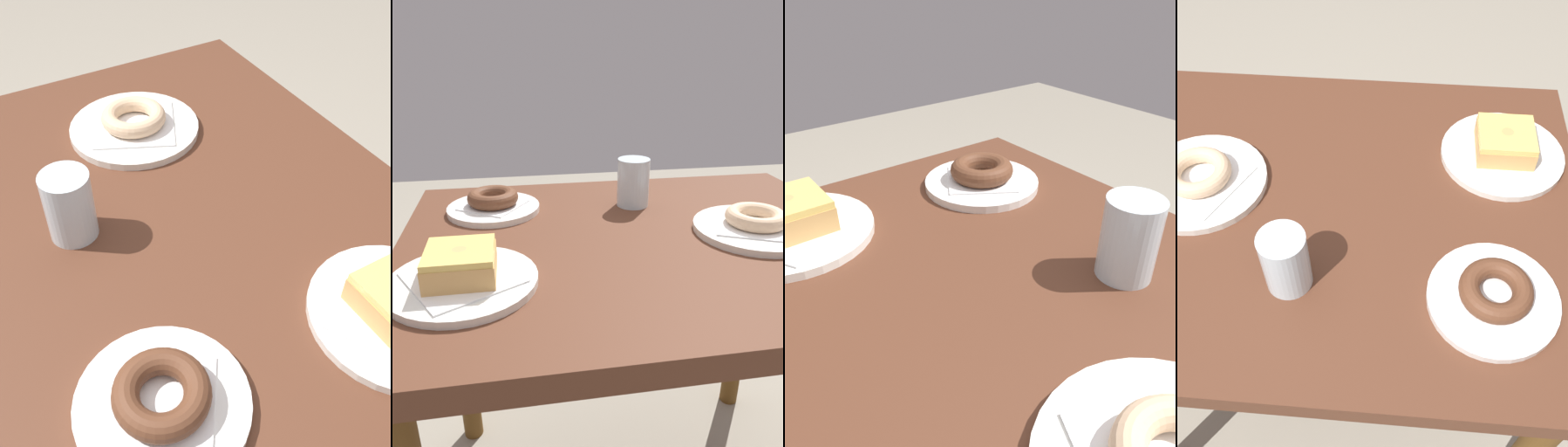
# 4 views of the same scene
# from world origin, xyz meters

# --- Properties ---
(table) EXTENTS (0.91, 0.70, 0.75)m
(table) POSITION_xyz_m (0.00, 0.00, 0.64)
(table) COLOR #58311F
(table) RESTS_ON ground_plane
(plate_sugar_ring) EXTENTS (0.23, 0.23, 0.01)m
(plate_sugar_ring) POSITION_xyz_m (0.21, -0.02, 0.75)
(plate_sugar_ring) COLOR white
(plate_sugar_ring) RESTS_ON table
(napkin_sugar_ring) EXTENTS (0.19, 0.19, 0.00)m
(napkin_sugar_ring) POSITION_xyz_m (0.21, -0.02, 0.76)
(napkin_sugar_ring) COLOR white
(napkin_sugar_ring) RESTS_ON plate_sugar_ring
(donut_sugar_ring) EXTENTS (0.12, 0.12, 0.03)m
(donut_sugar_ring) POSITION_xyz_m (0.21, -0.02, 0.78)
(donut_sugar_ring) COLOR beige
(donut_sugar_ring) RESTS_ON napkin_sugar_ring
(plate_glazed_square) EXTENTS (0.23, 0.23, 0.01)m
(plate_glazed_square) POSITION_xyz_m (-0.32, -0.14, 0.75)
(plate_glazed_square) COLOR white
(plate_glazed_square) RESTS_ON table
(napkin_glazed_square) EXTENTS (0.20, 0.20, 0.00)m
(napkin_glazed_square) POSITION_xyz_m (-0.32, -0.14, 0.76)
(napkin_glazed_square) COLOR white
(napkin_glazed_square) RESTS_ON plate_glazed_square
(donut_glazed_square) EXTENTS (0.10, 0.10, 0.05)m
(donut_glazed_square) POSITION_xyz_m (-0.32, -0.14, 0.78)
(donut_glazed_square) COLOR tan
(donut_glazed_square) RESTS_ON napkin_glazed_square
(plate_chocolate_ring) EXTENTS (0.20, 0.20, 0.01)m
(plate_chocolate_ring) POSITION_xyz_m (-0.29, 0.17, 0.75)
(plate_chocolate_ring) COLOR white
(plate_chocolate_ring) RESTS_ON table
(napkin_chocolate_ring) EXTENTS (0.16, 0.16, 0.00)m
(napkin_chocolate_ring) POSITION_xyz_m (-0.29, 0.17, 0.76)
(napkin_chocolate_ring) COLOR white
(napkin_chocolate_ring) RESTS_ON plate_chocolate_ring
(donut_chocolate_ring) EXTENTS (0.11, 0.11, 0.03)m
(donut_chocolate_ring) POSITION_xyz_m (-0.29, 0.17, 0.78)
(donut_chocolate_ring) COLOR brown
(donut_chocolate_ring) RESTS_ON napkin_chocolate_ring
(water_glass) EXTENTS (0.07, 0.07, 0.11)m
(water_glass) POSITION_xyz_m (0.02, 0.16, 0.80)
(water_glass) COLOR silver
(water_glass) RESTS_ON table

